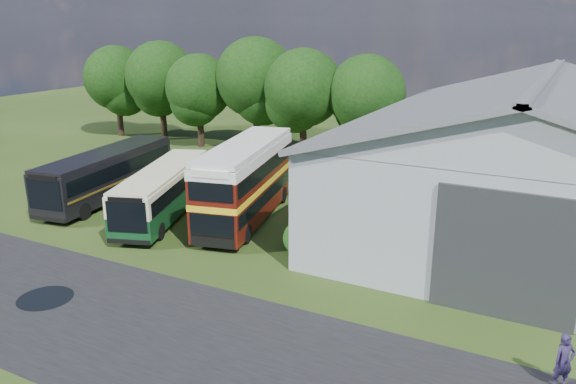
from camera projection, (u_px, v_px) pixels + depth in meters
The scene contains 17 objects.
ground at pixel (126, 277), 24.64m from camera, with size 120.00×120.00×0.00m, color #1F3410.
asphalt_road at pixel (130, 325), 20.76m from camera, with size 60.00×8.00×0.02m, color black.
puddle at pixel (45, 299), 22.76m from camera, with size 2.20×2.20×0.01m, color black.
storage_shed at pixel (538, 149), 30.32m from camera, with size 18.80×24.80×8.15m.
tree_far_left at pixel (116, 78), 53.54m from camera, with size 6.12×6.12×8.64m.
tree_left_a at pixel (161, 77), 51.66m from camera, with size 6.46×6.46×9.12m.
tree_left_b at pixel (199, 87), 48.78m from camera, with size 5.78×5.78×8.16m.
tree_mid at pixel (256, 78), 47.39m from camera, with size 6.80×6.80×9.60m.
tree_right_a at pixel (303, 88), 44.47m from camera, with size 6.26×6.26×8.83m.
tree_right_b at pixel (367, 94), 43.01m from camera, with size 5.98×5.98×8.45m.
shrub_front at pixel (300, 253), 27.24m from camera, with size 1.70×1.70×1.70m, color #194714.
shrub_mid at pixel (318, 239), 28.93m from camera, with size 1.60×1.60×1.60m, color #194714.
shrub_back at pixel (333, 227), 30.63m from camera, with size 1.80×1.80×1.80m, color #194714.
bus_green_single at pixel (164, 191), 31.99m from camera, with size 5.61×10.39×2.81m.
bus_maroon_double at pixel (246, 182), 31.27m from camera, with size 4.80×10.55×4.40m.
bus_dark_single at pixel (108, 174), 35.20m from camera, with size 4.08×11.24×3.03m.
visitor_a at pixel (564, 362), 17.01m from camera, with size 0.65×0.43×1.79m, color #261C3F.
Camera 1 is at (16.73, -16.60, 10.79)m, focal length 35.00 mm.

